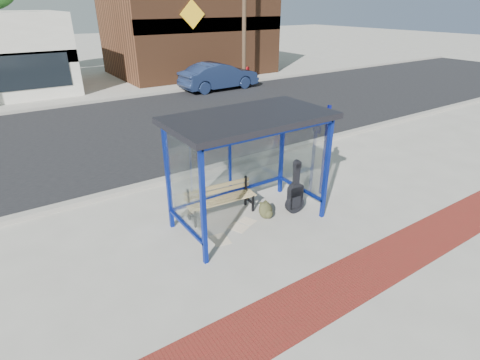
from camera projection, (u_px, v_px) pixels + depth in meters
ground at (249, 221)px, 8.31m from camera, size 120.00×120.00×0.00m
brick_paver_strip at (336, 288)px, 6.36m from camera, size 60.00×1.00×0.01m
curb_near at (189, 174)px, 10.47m from camera, size 60.00×0.25×0.12m
street_asphalt at (129, 129)px, 14.32m from camera, size 60.00×10.00×0.00m
curb_far at (94, 102)px, 18.13m from camera, size 60.00×0.25×0.12m
far_sidewalk at (85, 95)px, 19.58m from camera, size 60.00×4.00×0.01m
bus_shelter at (248, 131)px, 7.48m from camera, size 3.30×1.80×2.42m
storefront_brown at (189, 23)px, 24.85m from camera, size 10.00×7.08×6.40m
utility_pole_east at (244, 8)px, 21.13m from camera, size 1.60×0.24×8.00m
bench at (220, 198)px, 8.40m from camera, size 1.64×0.53×0.76m
guitar_bag at (295, 195)px, 8.48m from camera, size 0.46×0.16×1.23m
suitcase at (295, 197)px, 8.75m from camera, size 0.39×0.30×0.61m
backpack at (266, 211)px, 8.36m from camera, size 0.35×0.32×0.40m
sign_post at (326, 146)px, 9.00m from camera, size 0.12×0.28×2.27m
newspaper_a at (220, 240)px, 7.66m from camera, size 0.40×0.48×0.01m
newspaper_b at (238, 227)px, 8.08m from camera, size 0.44×0.49×0.01m
newspaper_c at (247, 221)px, 8.31m from camera, size 0.37×0.41×0.01m
parked_car at (219, 76)px, 20.65m from camera, size 4.48×1.68×1.46m
fire_hydrant at (248, 72)px, 23.71m from camera, size 0.34×0.22×0.75m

